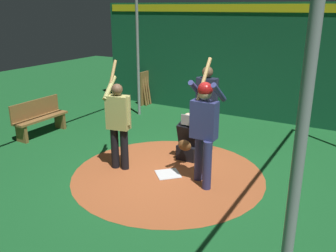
% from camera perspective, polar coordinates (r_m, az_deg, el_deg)
% --- Properties ---
extents(ground_plane, '(25.14, 25.14, 0.00)m').
position_cam_1_polar(ground_plane, '(6.78, 0.00, -7.65)').
color(ground_plane, '#195B28').
extents(dirt_circle, '(3.54, 3.54, 0.01)m').
position_cam_1_polar(dirt_circle, '(6.77, 0.00, -7.63)').
color(dirt_circle, '#AD562D').
rests_on(dirt_circle, ground).
extents(home_plate, '(0.59, 0.59, 0.01)m').
position_cam_1_polar(home_plate, '(6.77, 0.00, -7.56)').
color(home_plate, white).
rests_on(home_plate, dirt_circle).
extents(batter, '(0.68, 0.49, 2.15)m').
position_cam_1_polar(batter, '(6.06, 5.71, 0.39)').
color(batter, navy).
rests_on(batter, ground).
extents(catcher, '(0.58, 0.40, 0.98)m').
position_cam_1_polar(catcher, '(7.30, 3.24, -2.41)').
color(catcher, black).
rests_on(catcher, ground).
extents(umpire, '(0.23, 0.49, 1.81)m').
position_cam_1_polar(umpire, '(7.68, 6.08, 3.52)').
color(umpire, '#4C4C51').
rests_on(umpire, ground).
extents(visitor, '(0.55, 0.55, 2.02)m').
position_cam_1_polar(visitor, '(6.77, -7.82, 0.85)').
color(visitor, black).
rests_on(visitor, ground).
extents(back_wall, '(0.22, 9.14, 3.08)m').
position_cam_1_polar(back_wall, '(10.19, 12.51, 9.89)').
color(back_wall, '#145133').
rests_on(back_wall, ground).
extents(cage_frame, '(6.13, 5.50, 3.30)m').
position_cam_1_polar(cage_frame, '(6.13, 0.00, 12.18)').
color(cage_frame, gray).
rests_on(cage_frame, ground).
extents(bat_rack, '(0.58, 0.20, 1.05)m').
position_cam_1_polar(bat_rack, '(11.52, -3.42, 5.87)').
color(bat_rack, olive).
rests_on(bat_rack, ground).
extents(bench, '(1.41, 0.36, 0.85)m').
position_cam_1_polar(bench, '(9.24, -19.59, 1.29)').
color(bench, olive).
rests_on(bench, ground).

